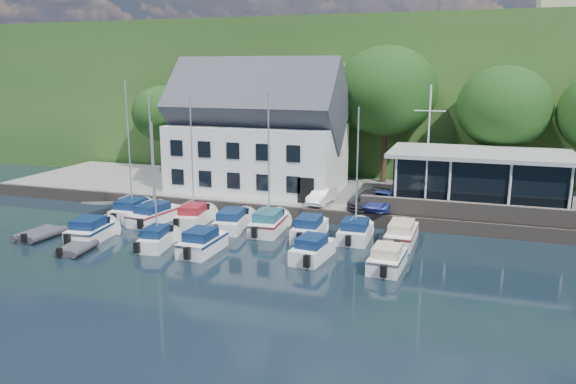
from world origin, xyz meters
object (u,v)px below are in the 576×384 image
Objects in this scene: dinghy_0 at (40,233)px; dinghy_1 at (77,247)px; boat_r1_5 at (310,227)px; boat_r2_1 at (155,183)px; car_white at (322,196)px; boat_r1_7 at (402,232)px; boat_r2_4 at (387,257)px; boat_r1_4 at (269,166)px; boat_r2_3 at (313,247)px; club_pavilion at (479,179)px; boat_r1_1 at (152,163)px; boat_r1_3 at (233,219)px; boat_r2_2 at (202,240)px; boat_r1_6 at (357,176)px; flagpole at (428,149)px; boat_r2_0 at (91,228)px; car_blue at (382,200)px; car_dgrey at (368,199)px; harbor_building at (257,138)px; boat_r1_0 at (129,157)px; boat_r1_2 at (192,163)px; car_silver at (318,193)px.

dinghy_0 reaches higher than dinghy_1.
boat_r2_1 is at bearing -151.03° from boat_r1_5.
boat_r1_7 is (6.69, -4.85, -0.88)m from car_white.
car_white is 12.07m from boat_r2_4.
boat_r1_4 reaches higher than boat_r2_3.
boat_r1_1 is (-22.59, -8.73, 1.41)m from club_pavilion.
boat_r2_1 is (-2.81, -5.42, 3.48)m from boat_r1_3.
boat_r2_2 is at bearing 11.47° from dinghy_1.
boat_r1_6 is 2.69× the size of dinghy_0.
boat_r2_2 reaches higher than boat_r1_5.
flagpole is 14.67m from boat_r1_3.
boat_r2_3 reaches higher than boat_r2_4.
boat_r1_1 is at bearing 175.03° from boat_r1_3.
flagpole is 1.69× the size of boat_r2_0.
car_blue is 0.71× the size of boat_r1_5.
car_dgrey reaches higher than boat_r1_5.
boat_r1_5 is at bearing 8.22° from boat_r1_1.
boat_r1_7 is 20.61m from dinghy_1.
boat_r1_3 is at bearing -152.74° from club_pavilion.
boat_r2_1 is (3.36, -5.16, -0.29)m from boat_r1_1.
car_dgrey is (3.61, -0.13, -0.00)m from car_white.
harbor_building reaches higher than car_blue.
car_white is 17.98m from dinghy_1.
boat_r1_0 is 10.93m from boat_r2_2.
dinghy_0 is at bearing -149.31° from boat_r1_2.
boat_r1_6 reaches higher than boat_r1_3.
boat_r2_4 is at bearing -29.76° from boat_r1_3.
boat_r1_5 is (0.68, -5.63, -0.86)m from car_white.
club_pavilion is 2.19× the size of boat_r1_3.
boat_r2_3 is 4.48m from boat_r2_4.
boat_r1_5 is at bearing 145.56° from boat_r2_4.
car_dgrey is at bearing -170.89° from car_blue.
boat_r1_3 is (-12.81, -5.28, -4.83)m from flagpole.
boat_r2_0 is (-7.84, -5.38, 0.06)m from boat_r1_3.
car_blue is at bearing 20.32° from boat_r1_3.
car_blue is at bearing 78.24° from boat_r1_6.
boat_r1_2 is at bearing -2.37° from boat_r1_0.
boat_r1_2 is (5.11, 0.13, -0.15)m from boat_r1_0.
boat_r1_0 is at bearing -166.04° from flagpole.
flagpole reaches higher than boat_r2_0.
car_dgrey is 10.18m from boat_r1_3.
boat_r1_2 reaches higher than boat_r1_5.
dinghy_1 is at bearing -131.83° from car_silver.
car_dgrey is 19.66m from boat_r2_0.
boat_r1_0 is 14.59m from boat_r1_5.
flagpole reaches higher than car_white.
boat_r1_2 is (-19.57, -8.30, 1.50)m from club_pavilion.
boat_r2_2 is (-4.74, -10.72, -0.86)m from car_white.
car_silver is 0.41× the size of boat_r2_1.
car_dgrey is 9.86m from boat_r2_3.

